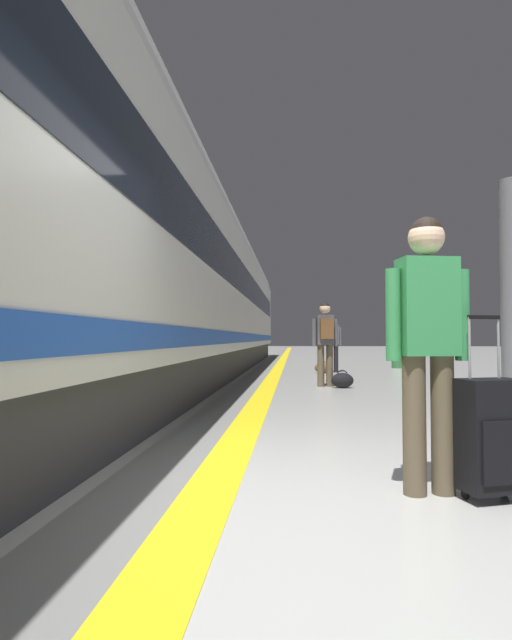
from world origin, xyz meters
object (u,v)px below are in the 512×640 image
Objects in this scene: high_speed_train at (184,278)px; rolling_suitcase_foreground at (492,435)px; passenger_near at (325,337)px; duffel_bag_mid at (323,368)px; passenger_mid at (333,340)px; waste_bin at (398,354)px; traveller_foreground at (427,332)px; duffel_bag_near at (342,380)px.

high_speed_train is 10.33m from rolling_suitcase_foreground.
duffel_bag_mid is at bearing 87.73° from passenger_near.
passenger_mid is at bearing 29.64° from high_speed_train.
waste_bin is (2.20, 13.74, 0.06)m from rolling_suitcase_foreground.
passenger_mid is at bearing 47.19° from duffel_bag_mid.
duffel_bag_mid is 3.68m from waste_bin.
high_speed_train is 4.73m from passenger_mid.
rolling_suitcase_foreground is 11.52m from passenger_mid.
traveller_foreground reaches higher than duffel_bag_mid.
waste_bin is (2.55, 13.64, -0.57)m from traveller_foreground.
high_speed_train is 18.94× the size of passenger_near.
duffel_bag_mid is at bearing 92.14° from duffel_bag_near.
duffel_bag_mid is at bearing -135.52° from waste_bin.
duffel_bag_mid is (-0.42, 11.16, -0.24)m from rolling_suitcase_foreground.
rolling_suitcase_foreground is at bearing -89.52° from passenger_mid.
passenger_near is at bearing -96.30° from passenger_mid.
traveller_foreground is at bearing -88.18° from passenger_near.
passenger_near is 4.36m from passenger_mid.
high_speed_train reaches higher than waste_bin.
traveller_foreground is 1.56× the size of rolling_suitcase_foreground.
duffel_bag_near is 0.27× the size of passenger_mid.
traveller_foreground is at bearing -89.66° from duffel_bag_mid.
passenger_mid is (3.88, 2.21, -1.57)m from high_speed_train.
traveller_foreground reaches higher than passenger_mid.
rolling_suitcase_foreground is 7.22m from passenger_near.
passenger_near is 1.89× the size of waste_bin.
traveller_foreground is 1.09× the size of passenger_mid.
traveller_foreground is 1.94× the size of waste_bin.
duffel_bag_mid is (-0.07, 11.06, -0.87)m from traveller_foreground.
rolling_suitcase_foreground is 0.66× the size of passenger_near.
traveller_foreground is 0.72m from rolling_suitcase_foreground.
rolling_suitcase_foreground is 0.70× the size of passenger_mid.
passenger_near reaches higher than waste_bin.
duffel_bag_near is 4.25m from duffel_bag_mid.
passenger_near reaches higher than duffel_bag_mid.
high_speed_train is 4.28m from passenger_near.
traveller_foreground reaches higher than passenger_near.
traveller_foreground is at bearing -100.61° from waste_bin.
passenger_near is at bearing -112.95° from waste_bin.
waste_bin is at bearing 44.08° from passenger_mid.
traveller_foreground is at bearing -90.78° from duffel_bag_near.
high_speed_train reaches higher than duffel_bag_near.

